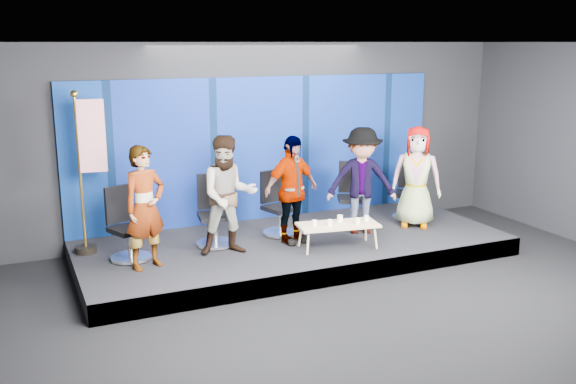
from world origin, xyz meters
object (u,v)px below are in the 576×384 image
(mug_b, at_px, (330,223))
(coffee_table, at_px, (338,226))
(panelist_b, at_px, (228,195))
(panelist_e, at_px, (416,177))
(flag_stand, at_px, (88,169))
(chair_a, at_px, (128,236))
(mug_d, at_px, (358,221))
(mug_e, at_px, (367,218))
(chair_b, at_px, (215,222))
(chair_d, at_px, (352,204))
(panelist_c, at_px, (291,190))
(chair_e, at_px, (409,199))
(chair_c, at_px, (278,214))
(mug_a, at_px, (315,223))
(mug_c, at_px, (340,218))
(panelist_d, at_px, (362,181))
(panelist_a, at_px, (145,207))

(mug_b, bearing_deg, coffee_table, 9.99)
(panelist_b, distance_m, panelist_e, 3.52)
(mug_b, distance_m, flag_stand, 3.80)
(chair_a, height_order, panelist_b, panelist_b)
(mug_d, relative_size, mug_e, 1.05)
(chair_b, bearing_deg, chair_d, 11.47)
(panelist_c, bearing_deg, mug_b, -70.16)
(chair_b, xyz_separation_m, panelist_e, (3.60, -0.38, 0.52))
(mug_d, bearing_deg, chair_e, 32.86)
(flag_stand, bearing_deg, chair_c, 3.49)
(mug_d, bearing_deg, mug_e, 20.48)
(mug_b, bearing_deg, chair_c, 111.15)
(chair_e, distance_m, mug_b, 2.45)
(mug_a, distance_m, mug_c, 0.47)
(chair_d, xyz_separation_m, chair_e, (1.18, -0.06, -0.01))
(chair_d, distance_m, panelist_d, 0.74)
(mug_a, bearing_deg, chair_b, 147.37)
(chair_a, bearing_deg, mug_d, -36.74)
(panelist_d, height_order, mug_a, panelist_d)
(panelist_e, bearing_deg, coffee_table, -128.00)
(panelist_b, bearing_deg, mug_e, -4.13)
(panelist_d, bearing_deg, mug_a, -131.98)
(chair_c, distance_m, mug_a, 1.02)
(panelist_a, height_order, chair_b, panelist_a)
(chair_c, bearing_deg, mug_a, -93.97)
(panelist_d, bearing_deg, mug_c, -120.55)
(panelist_a, xyz_separation_m, mug_c, (3.05, -0.22, -0.45))
(panelist_b, bearing_deg, mug_a, -7.88)
(chair_e, distance_m, mug_d, 2.10)
(chair_c, bearing_deg, mug_b, -83.92)
(chair_a, bearing_deg, panelist_a, -89.95)
(chair_e, xyz_separation_m, mug_e, (-1.55, -1.06, 0.07))
(chair_a, bearing_deg, panelist_b, -35.32)
(mug_b, bearing_deg, mug_a, 158.02)
(panelist_d, xyz_separation_m, mug_b, (-0.92, -0.61, -0.47))
(panelist_a, relative_size, mug_a, 20.81)
(flag_stand, bearing_deg, chair_e, 5.55)
(mug_d, bearing_deg, panelist_c, 141.60)
(chair_c, bearing_deg, coffee_table, -76.40)
(panelist_a, relative_size, chair_b, 1.58)
(panelist_d, relative_size, chair_e, 1.65)
(mug_c, distance_m, mug_d, 0.29)
(chair_c, relative_size, chair_d, 0.97)
(mug_a, distance_m, flag_stand, 3.56)
(chair_c, height_order, chair_e, chair_e)
(mug_e, bearing_deg, chair_d, 71.78)
(panelist_e, bearing_deg, mug_a, -132.27)
(chair_c, xyz_separation_m, mug_e, (1.08, -1.10, 0.08))
(chair_d, distance_m, chair_e, 1.18)
(coffee_table, height_order, flag_stand, flag_stand)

